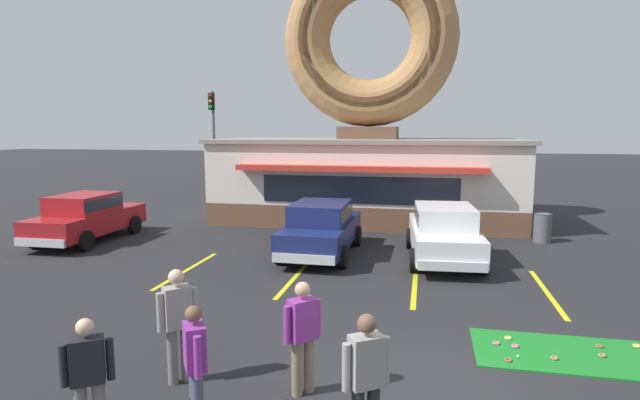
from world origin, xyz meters
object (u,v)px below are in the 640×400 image
at_px(car_navy, 321,226).
at_px(pedestrian_clipboard_woman, 303,333).
at_px(car_red, 86,215).
at_px(pedestrian_leather_jacket_man, 88,375).
at_px(car_white, 444,231).
at_px(trash_bin, 542,227).
at_px(pedestrian_hooded_kid, 178,320).
at_px(pedestrian_blue_sweater_man, 366,377).
at_px(traffic_light_pole, 213,130).
at_px(pedestrian_beanie_man, 195,361).
at_px(golf_ball, 518,356).

distance_m(car_navy, pedestrian_clipboard_woman, 8.00).
height_order(car_red, pedestrian_leather_jacket_man, car_red).
height_order(car_white, trash_bin, car_white).
bearing_deg(pedestrian_leather_jacket_man, pedestrian_hooded_kid, 77.33).
bearing_deg(pedestrian_blue_sweater_man, traffic_light_pole, 118.06).
distance_m(pedestrian_beanie_man, trash_bin, 13.83).
relative_size(pedestrian_blue_sweater_man, traffic_light_pole, 0.29).
xyz_separation_m(golf_ball, pedestrian_blue_sweater_man, (-2.16, -2.87, 0.87)).
relative_size(car_navy, pedestrian_beanie_man, 2.87).
bearing_deg(trash_bin, pedestrian_hooded_kid, -123.45).
distance_m(pedestrian_hooded_kid, pedestrian_beanie_man, 1.27).
relative_size(car_white, pedestrian_clipboard_woman, 2.86).
relative_size(car_navy, car_white, 0.98).
xyz_separation_m(car_red, trash_bin, (15.00, 2.99, -0.37)).
xyz_separation_m(pedestrian_blue_sweater_man, pedestrian_leather_jacket_man, (-3.23, -0.49, -0.08)).
xyz_separation_m(car_navy, pedestrian_leather_jacket_man, (-0.83, -9.48, -0.03)).
height_order(pedestrian_hooded_kid, trash_bin, pedestrian_hooded_kid).
xyz_separation_m(golf_ball, trash_bin, (2.31, 9.32, 0.45)).
xyz_separation_m(car_navy, traffic_light_pole, (-8.39, 11.26, 2.84)).
height_order(car_navy, pedestrian_beanie_man, car_navy).
relative_size(car_red, pedestrian_clipboard_woman, 2.81).
relative_size(pedestrian_hooded_kid, trash_bin, 1.76).
distance_m(pedestrian_hooded_kid, pedestrian_leather_jacket_man, 1.58).
bearing_deg(traffic_light_pole, pedestrian_beanie_man, -66.78).
bearing_deg(car_red, car_navy, -1.43).
height_order(golf_ball, pedestrian_clipboard_woman, pedestrian_clipboard_woman).
bearing_deg(pedestrian_blue_sweater_man, pedestrian_clipboard_woman, 132.44).
bearing_deg(traffic_light_pole, pedestrian_clipboard_woman, -62.94).
height_order(golf_ball, car_white, car_white).
xyz_separation_m(golf_ball, pedestrian_leather_jacket_man, (-5.39, -3.36, 0.79)).
relative_size(pedestrian_blue_sweater_man, pedestrian_leather_jacket_man, 1.08).
bearing_deg(golf_ball, pedestrian_blue_sweater_man, -126.93).
distance_m(pedestrian_leather_jacket_man, pedestrian_clipboard_woman, 2.73).
distance_m(golf_ball, car_navy, 7.68).
bearing_deg(trash_bin, pedestrian_beanie_man, -118.49).
bearing_deg(golf_ball, traffic_light_pole, 126.69).
bearing_deg(pedestrian_clipboard_woman, car_red, 139.64).
height_order(car_red, pedestrian_hooded_kid, pedestrian_hooded_kid).
bearing_deg(pedestrian_blue_sweater_man, trash_bin, 69.86).
bearing_deg(pedestrian_blue_sweater_man, car_red, 138.87).
relative_size(car_navy, pedestrian_leather_jacket_man, 2.97).
distance_m(pedestrian_blue_sweater_man, pedestrian_beanie_man, 2.13).
distance_m(pedestrian_clipboard_woman, pedestrian_beanie_man, 1.54).
bearing_deg(pedestrian_clipboard_woman, pedestrian_beanie_man, -135.69).
relative_size(pedestrian_blue_sweater_man, pedestrian_beanie_man, 1.05).
bearing_deg(pedestrian_hooded_kid, pedestrian_clipboard_woman, 1.96).
distance_m(car_white, trash_bin, 4.58).
distance_m(pedestrian_hooded_kid, traffic_light_pole, 20.95).
bearing_deg(pedestrian_beanie_man, car_navy, 91.82).
bearing_deg(pedestrian_leather_jacket_man, pedestrian_clipboard_woman, 35.97).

